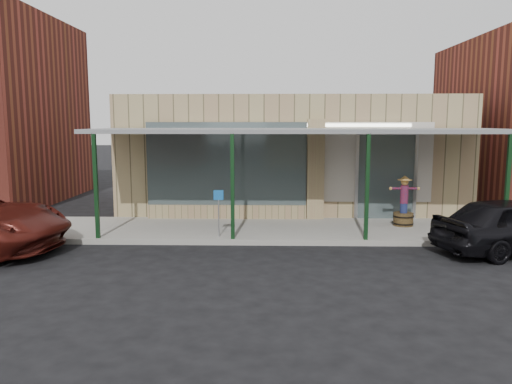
{
  "coord_description": "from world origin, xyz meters",
  "views": [
    {
      "loc": [
        -0.86,
        -11.1,
        3.31
      ],
      "look_at": [
        -1.18,
        2.6,
        1.38
      ],
      "focal_mm": 35.0,
      "sensor_mm": 36.0,
      "label": 1
    }
  ],
  "objects": [
    {
      "name": "barrel_scarecrow",
      "position": [
        3.31,
        4.02,
        0.67
      ],
      "size": [
        0.93,
        0.72,
        1.54
      ],
      "rotation": [
        0.0,
        0.0,
        -0.23
      ],
      "color": "brown",
      "rests_on": "sidewalk"
    },
    {
      "name": "barrel_pumpkin",
      "position": [
        5.0,
        3.13,
        0.37
      ],
      "size": [
        0.57,
        0.57,
        0.63
      ],
      "rotation": [
        0.0,
        0.0,
        -0.07
      ],
      "color": "brown",
      "rests_on": "sidewalk"
    },
    {
      "name": "awning",
      "position": [
        0.0,
        3.56,
        3.01
      ],
      "size": [
        12.0,
        3.0,
        3.04
      ],
      "color": "slate",
      "rests_on": "ground"
    },
    {
      "name": "sidewalk",
      "position": [
        0.0,
        3.6,
        0.07
      ],
      "size": [
        40.0,
        3.2,
        0.15
      ],
      "primitive_type": "cube",
      "color": "gray",
      "rests_on": "ground"
    },
    {
      "name": "storefront",
      "position": [
        -0.0,
        8.16,
        2.09
      ],
      "size": [
        12.0,
        6.25,
        4.2
      ],
      "color": "#9A8A5E",
      "rests_on": "ground"
    },
    {
      "name": "ground",
      "position": [
        0.0,
        0.0,
        0.0
      ],
      "size": [
        120.0,
        120.0,
        0.0
      ],
      "primitive_type": "plane",
      "color": "black",
      "rests_on": "ground"
    },
    {
      "name": "block_buildings_near",
      "position": [
        2.01,
        9.2,
        3.77
      ],
      "size": [
        61.0,
        8.0,
        8.0
      ],
      "color": "maroon",
      "rests_on": "ground"
    },
    {
      "name": "handicap_sign",
      "position": [
        -2.2,
        2.4,
        0.99
      ],
      "size": [
        0.27,
        0.04,
        1.3
      ],
      "rotation": [
        0.0,
        0.0,
        0.08
      ],
      "color": "gray",
      "rests_on": "sidewalk"
    }
  ]
}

